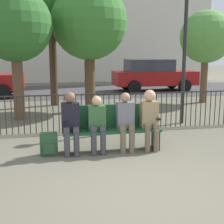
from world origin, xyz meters
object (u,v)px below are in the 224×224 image
object	(u,v)px
backpack	(49,144)
lamp_post	(186,23)
park_bench	(111,126)
seated_person_1	(97,122)
seated_person_2	(126,119)
seated_person_3	(150,116)
tree_0	(89,23)
tree_3	(206,37)
tree_1	(15,26)
seated_person_0	(71,120)
parked_car_0	(153,75)

from	to	relation	value
backpack	lamp_post	distance (m)	4.93
park_bench	seated_person_1	xyz separation A→B (m)	(-0.31, -0.14, 0.13)
seated_person_2	seated_person_3	world-z (taller)	seated_person_3
lamp_post	park_bench	bearing A→B (deg)	-139.94
tree_0	tree_3	xyz separation A→B (m)	(4.64, 0.92, -0.39)
tree_0	tree_1	size ratio (longest dim) A/B	1.11
seated_person_0	tree_0	distance (m)	5.18
seated_person_3	parked_car_0	bearing A→B (deg)	71.24
seated_person_1	backpack	bearing A→B (deg)	178.38
seated_person_0	park_bench	bearing A→B (deg)	9.00
park_bench	backpack	xyz separation A→B (m)	(-1.24, -0.11, -0.28)
park_bench	tree_3	distance (m)	7.46
park_bench	seated_person_3	bearing A→B (deg)	-9.59
park_bench	backpack	distance (m)	1.28
park_bench	parked_car_0	bearing A→B (deg)	66.94
seated_person_2	seated_person_3	xyz separation A→B (m)	(0.50, 0.00, 0.04)
lamp_post	seated_person_0	bearing A→B (deg)	-146.26
tree_3	seated_person_0	bearing A→B (deg)	-135.42
seated_person_3	parked_car_0	world-z (taller)	parked_car_0
seated_person_0	seated_person_2	xyz separation A→B (m)	(1.08, -0.00, -0.02)
park_bench	seated_person_1	distance (m)	0.36
seated_person_2	parked_car_0	bearing A→B (deg)	68.59
seated_person_3	tree_3	xyz separation A→B (m)	(4.00, 5.50, 1.83)
seated_person_0	lamp_post	xyz separation A→B (m)	(3.23, 2.16, 2.05)
seated_person_0	tree_3	xyz separation A→B (m)	(5.58, 5.50, 1.85)
backpack	seated_person_3	bearing A→B (deg)	-0.59
tree_0	tree_1	distance (m)	2.47
seated_person_0	seated_person_3	bearing A→B (deg)	0.02
parked_car_0	seated_person_0	bearing A→B (deg)	-116.83
seated_person_0	seated_person_3	size ratio (longest dim) A/B	0.99
seated_person_1	backpack	world-z (taller)	seated_person_1
seated_person_2	tree_0	bearing A→B (deg)	91.74
seated_person_0	seated_person_2	bearing A→B (deg)	-0.11
tree_0	lamp_post	bearing A→B (deg)	-46.56
lamp_post	tree_1	bearing A→B (deg)	163.05
tree_0	parked_car_0	distance (m)	6.62
seated_person_2	tree_0	xyz separation A→B (m)	(-0.14, 4.58, 2.26)
park_bench	seated_person_3	xyz separation A→B (m)	(0.77, -0.13, 0.20)
seated_person_1	tree_0	size ratio (longest dim) A/B	0.27
seated_person_2	lamp_post	bearing A→B (deg)	45.16
backpack	parked_car_0	size ratio (longest dim) A/B	0.10
seated_person_0	tree_1	xyz separation A→B (m)	(-1.29, 3.54, 2.01)
backpack	parked_car_0	bearing A→B (deg)	61.11
parked_car_0	lamp_post	bearing A→B (deg)	-102.15
backpack	park_bench	bearing A→B (deg)	4.99
seated_person_3	backpack	size ratio (longest dim) A/B	2.79
park_bench	seated_person_1	world-z (taller)	seated_person_1
seated_person_0	seated_person_3	distance (m)	1.58
seated_person_3	tree_1	distance (m)	4.97
seated_person_2	parked_car_0	xyz separation A→B (m)	(3.74, 9.53, 0.19)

